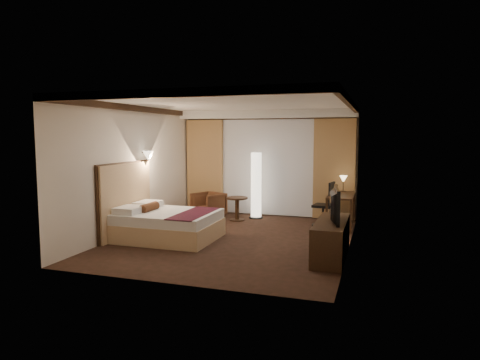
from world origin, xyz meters
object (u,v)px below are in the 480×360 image
(floor_lamp, at_px, (256,185))
(office_chair, at_px, (323,204))
(television, at_px, (330,203))
(side_table, at_px, (237,209))
(desk, at_px, (341,211))
(bed, at_px, (168,225))
(dresser, at_px, (331,239))
(armchair, at_px, (208,204))

(floor_lamp, relative_size, office_chair, 1.60)
(television, bearing_deg, side_table, 36.38)
(floor_lamp, height_order, desk, floor_lamp)
(bed, xyz_separation_m, floor_lamp, (1.08, 2.64, 0.55))
(bed, bearing_deg, dresser, -5.97)
(bed, bearing_deg, desk, 34.52)
(desk, bearing_deg, side_table, 179.54)
(armchair, xyz_separation_m, dresser, (3.34, -2.70, -0.03))
(side_table, bearing_deg, dresser, -45.31)
(office_chair, relative_size, television, 0.98)
(dresser, relative_size, television, 1.56)
(floor_lamp, bearing_deg, desk, -11.89)
(bed, relative_size, dresser, 1.15)
(desk, xyz_separation_m, television, (0.02, -2.53, 0.57))
(side_table, height_order, office_chair, office_chair)
(office_chair, height_order, dresser, office_chair)
(armchair, height_order, dresser, armchair)
(floor_lamp, bearing_deg, television, -54.37)
(bed, xyz_separation_m, television, (3.21, -0.34, 0.66))
(side_table, relative_size, floor_lamp, 0.34)
(side_table, bearing_deg, bed, -107.90)
(armchair, bearing_deg, side_table, 16.33)
(dresser, bearing_deg, office_chair, 100.07)
(side_table, xyz_separation_m, television, (2.50, -2.55, 0.66))
(armchair, height_order, television, television)
(bed, height_order, office_chair, office_chair)
(floor_lamp, distance_m, dresser, 3.72)
(side_table, bearing_deg, office_chair, -1.92)
(bed, xyz_separation_m, office_chair, (2.80, 2.15, 0.24))
(side_table, distance_m, office_chair, 2.10)
(bed, relative_size, office_chair, 1.83)
(floor_lamp, xyz_separation_m, office_chair, (1.72, -0.50, -0.31))
(armchair, relative_size, office_chair, 0.67)
(side_table, distance_m, television, 3.63)
(side_table, distance_m, floor_lamp, 0.78)
(armchair, distance_m, floor_lamp, 1.30)
(floor_lamp, distance_m, television, 3.67)
(dresser, bearing_deg, desk, 91.13)
(floor_lamp, distance_m, desk, 2.21)
(desk, bearing_deg, television, -89.55)
(armchair, distance_m, side_table, 0.83)
(desk, height_order, dresser, desk)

